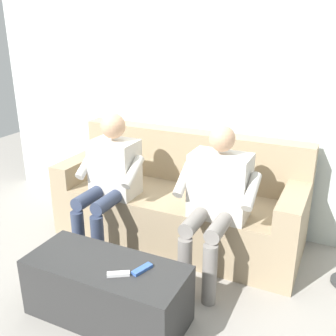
% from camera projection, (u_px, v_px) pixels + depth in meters
% --- Properties ---
extents(ground_plane, '(8.00, 8.00, 0.00)m').
position_uv_depth(ground_plane, '(139.00, 282.00, 2.88)').
color(ground_plane, gray).
extents(back_wall, '(4.42, 0.06, 2.67)m').
position_uv_depth(back_wall, '(201.00, 79.00, 3.41)').
color(back_wall, silver).
rests_on(back_wall, ground).
extents(couch, '(2.09, 0.78, 0.91)m').
position_uv_depth(couch, '(180.00, 203.00, 3.40)').
color(couch, '#9E896B').
rests_on(couch, ground).
extents(coffee_table, '(1.03, 0.44, 0.40)m').
position_uv_depth(coffee_table, '(107.00, 290.00, 2.48)').
color(coffee_table, '#2D2D2D').
rests_on(coffee_table, ground).
extents(person_left_seated, '(0.58, 0.59, 1.13)m').
position_uv_depth(person_left_seated, '(216.00, 195.00, 2.78)').
color(person_left_seated, beige).
rests_on(person_left_seated, ground).
extents(person_right_seated, '(0.52, 0.60, 1.13)m').
position_uv_depth(person_right_seated, '(110.00, 175.00, 3.14)').
color(person_right_seated, beige).
rests_on(person_right_seated, ground).
extents(remote_blue, '(0.08, 0.15, 0.02)m').
position_uv_depth(remote_blue, '(142.00, 269.00, 2.34)').
color(remote_blue, '#3860B7').
rests_on(remote_blue, coffee_table).
extents(remote_white, '(0.13, 0.10, 0.02)m').
position_uv_depth(remote_white, '(118.00, 274.00, 2.29)').
color(remote_white, white).
rests_on(remote_white, coffee_table).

